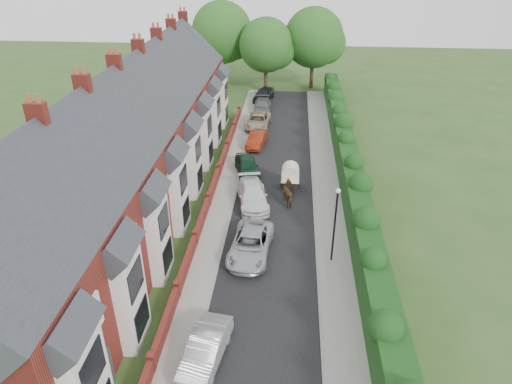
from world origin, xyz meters
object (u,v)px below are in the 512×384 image
Objects in this scene: car_black at (264,94)px; horse at (290,194)px; lamppost at (335,216)px; car_red at (257,139)px; car_silver_b at (251,244)px; car_silver_a at (205,350)px; car_beige at (258,121)px; car_white at (253,195)px; horse_cart at (290,175)px; car_green at (247,166)px; car_grey at (262,106)px.

car_black is 25.39m from horse.
lamppost is 1.25× the size of car_red.
car_silver_b is 31.68m from car_black.
car_beige is at bearing 99.12° from car_silver_a.
car_black is (-0.89, 25.39, 0.05)m from car_white.
horse_cart is (2.75, 2.44, 0.58)m from car_white.
horse_cart is (3.67, -2.55, 0.57)m from car_green.
car_black is at bearing 90.09° from car_grey.
car_red is (-0.57, 11.15, -0.06)m from car_white.
car_white is at bearing -82.99° from car_beige.
horse reaches higher than car_beige.
car_grey is at bearing -76.81° from car_black.
horse_cart is at bearing -69.40° from car_black.
horse_cart is at bearing 30.01° from car_white.
car_black is at bearing 94.23° from car_beige.
horse reaches higher than car_silver_b.
car_silver_a is at bearing -91.75° from car_grey.
car_red is at bearing 110.90° from horse_cart.
car_grey is (0.08, 5.09, -0.02)m from car_beige.
car_silver_a is 0.93× the size of car_black.
horse_cart reaches higher than car_black.
lamppost reaches higher than car_silver_a.
car_red is at bearing 98.47° from car_silver_a.
car_black reaches higher than car_silver_a.
car_green is at bearing 99.23° from car_silver_a.
car_grey is (-0.20, 10.02, 0.00)m from car_red.
horse_cart is at bearing -49.61° from car_green.
horse is (3.65, -25.12, 0.06)m from car_black.
car_white is 1.24× the size of car_red.
car_silver_b is 17.43m from car_red.
horse_cart is at bearing -109.46° from horse.
horse is (-2.73, 6.87, -2.45)m from lamppost.
car_silver_b is at bearing 90.31° from car_silver_a.
car_silver_a is 30.88m from car_beige.
car_beige is (-0.85, 16.08, -0.04)m from car_white.
car_white is 3.73m from horse_cart.
car_white reaches higher than car_red.
car_grey is at bearing 93.10° from car_beige.
car_green is at bearing -85.28° from car_red.
car_beige is at bearing 105.61° from lamppost.
car_green is 16.18m from car_grey.
car_silver_b is 6.27m from car_white.
lamppost is 1.01× the size of car_white.
car_silver_a is 8.65m from car_silver_b.
lamppost is at bearing -73.18° from horse_cart.
car_green is at bearing -86.34° from car_beige.
car_beige is at bearing -78.17° from car_black.
car_green reaches higher than car_white.
horse_cart is (3.65, -22.95, 0.53)m from car_black.
horse_cart reaches higher than car_red.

